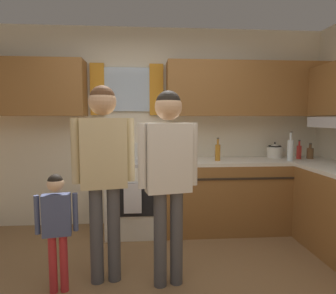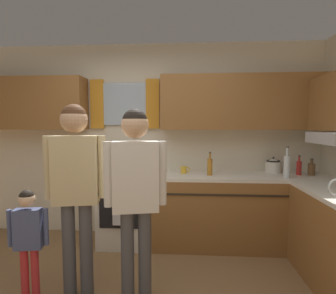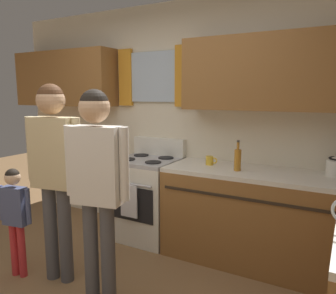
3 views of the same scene
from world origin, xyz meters
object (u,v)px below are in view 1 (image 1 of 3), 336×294
at_px(stove_oven, 134,195).
at_px(adult_in_plaid, 168,165).
at_px(bottle_oil_amber, 218,152).
at_px(adult_holding_child, 104,161).
at_px(small_child, 57,219).
at_px(bottle_sauce_red, 299,152).
at_px(stovetop_kettle, 275,151).
at_px(bottle_tall_clear, 290,150).
at_px(mug_mustard_yellow, 191,156).
at_px(bottle_squat_brown, 310,153).

height_order(stove_oven, adult_in_plaid, adult_in_plaid).
distance_m(bottle_oil_amber, adult_holding_child, 1.63).
bearing_deg(adult_in_plaid, adult_holding_child, 170.16).
relative_size(stove_oven, adult_holding_child, 0.65).
relative_size(bottle_oil_amber, small_child, 0.29).
bearing_deg(bottle_sauce_red, stovetop_kettle, 154.11).
bearing_deg(stovetop_kettle, bottle_tall_clear, -80.38).
height_order(bottle_tall_clear, mug_mustard_yellow, bottle_tall_clear).
distance_m(bottle_sauce_red, small_child, 3.01).
height_order(mug_mustard_yellow, small_child, mug_mustard_yellow).
height_order(bottle_sauce_red, mug_mustard_yellow, bottle_sauce_red).
xyz_separation_m(bottle_sauce_red, small_child, (-2.70, -1.28, -0.38)).
bearing_deg(bottle_tall_clear, mug_mustard_yellow, 170.51).
bearing_deg(stove_oven, stovetop_kettle, 4.78).
relative_size(adult_holding_child, small_child, 1.73).
relative_size(stove_oven, bottle_tall_clear, 3.00).
relative_size(bottle_squat_brown, bottle_sauce_red, 0.84).
height_order(bottle_tall_clear, small_child, bottle_tall_clear).
height_order(bottle_tall_clear, stovetop_kettle, bottle_tall_clear).
relative_size(stovetop_kettle, adult_in_plaid, 0.17).
bearing_deg(mug_mustard_yellow, small_child, -134.75).
distance_m(bottle_oil_amber, mug_mustard_yellow, 0.34).
distance_m(bottle_squat_brown, small_child, 3.14).
relative_size(bottle_oil_amber, bottle_sauce_red, 1.16).
relative_size(bottle_sauce_red, small_child, 0.25).
relative_size(mug_mustard_yellow, stovetop_kettle, 0.44).
distance_m(bottle_oil_amber, bottle_squat_brown, 1.25).
relative_size(bottle_squat_brown, small_child, 0.21).
bearing_deg(mug_mustard_yellow, stove_oven, -176.54).
height_order(bottle_oil_amber, adult_in_plaid, adult_in_plaid).
xyz_separation_m(bottle_oil_amber, bottle_tall_clear, (0.88, -0.09, 0.03)).
bearing_deg(mug_mustard_yellow, stovetop_kettle, 5.61).
relative_size(bottle_oil_amber, adult_holding_child, 0.17).
bearing_deg(adult_in_plaid, mug_mustard_yellow, 73.01).
height_order(stove_oven, bottle_sauce_red, bottle_sauce_red).
xyz_separation_m(stove_oven, adult_holding_child, (-0.20, -1.12, 0.60)).
bearing_deg(adult_holding_child, bottle_oil_amber, 40.23).
height_order(bottle_squat_brown, adult_in_plaid, adult_in_plaid).
bearing_deg(stove_oven, bottle_sauce_red, 0.72).
bearing_deg(stovetop_kettle, adult_in_plaid, -138.23).
bearing_deg(bottle_sauce_red, bottle_tall_clear, -139.33).
distance_m(stovetop_kettle, small_child, 2.84).
xyz_separation_m(bottle_squat_brown, bottle_sauce_red, (-0.15, 0.01, 0.02)).
distance_m(bottle_squat_brown, adult_holding_child, 2.73).
relative_size(mug_mustard_yellow, small_child, 0.12).
height_order(bottle_tall_clear, adult_in_plaid, adult_in_plaid).
bearing_deg(stovetop_kettle, mug_mustard_yellow, -174.39).
relative_size(stove_oven, stovetop_kettle, 4.02).
bearing_deg(bottle_sauce_red, adult_holding_child, -153.94).
bearing_deg(adult_holding_child, bottle_tall_clear, 24.31).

